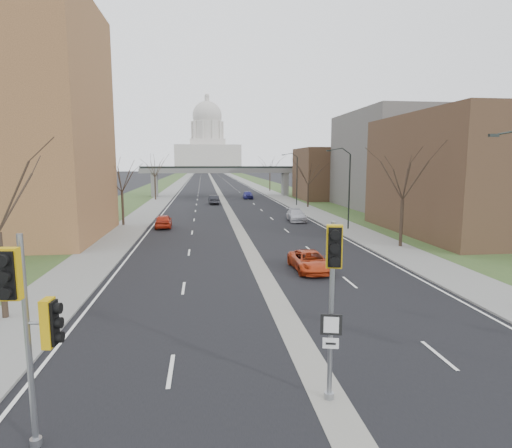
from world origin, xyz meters
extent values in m
plane|color=black|center=(0.00, 0.00, 0.00)|extent=(700.00, 700.00, 0.00)
cube|color=black|center=(0.00, 150.00, 0.01)|extent=(20.00, 600.00, 0.01)
cube|color=gray|center=(0.00, 150.00, 0.00)|extent=(1.20, 600.00, 0.02)
cube|color=gray|center=(12.00, 150.00, 0.06)|extent=(4.00, 600.00, 0.12)
cube|color=gray|center=(-12.00, 150.00, 0.06)|extent=(4.00, 600.00, 0.12)
cube|color=#2A431F|center=(18.00, 150.00, 0.05)|extent=(8.00, 600.00, 0.10)
cube|color=#2A431F|center=(-18.00, 150.00, 0.05)|extent=(8.00, 600.00, 0.10)
cube|color=#4B3423|center=(24.00, 28.00, 6.00)|extent=(16.00, 20.00, 12.00)
cube|color=#635F5B|center=(28.00, 52.00, 7.50)|extent=(18.00, 22.00, 15.00)
cube|color=#4B3423|center=(22.00, 70.00, 5.00)|extent=(14.00, 14.00, 10.00)
cube|color=slate|center=(-14.00, 80.00, 2.50)|extent=(1.20, 2.50, 5.00)
cube|color=slate|center=(14.00, 80.00, 2.50)|extent=(1.20, 2.50, 5.00)
cube|color=slate|center=(0.00, 80.00, 5.50)|extent=(34.00, 3.00, 1.00)
cube|color=black|center=(0.00, 80.00, 6.20)|extent=(34.00, 0.15, 0.50)
cube|color=beige|center=(0.00, 320.00, 10.00)|extent=(48.00, 42.00, 20.00)
cube|color=beige|center=(0.00, 320.00, 22.00)|extent=(26.00, 26.00, 5.00)
cylinder|color=beige|center=(0.00, 320.00, 31.00)|extent=(22.00, 22.00, 14.00)
sphere|color=beige|center=(0.00, 320.00, 42.00)|extent=(22.00, 22.00, 22.00)
cylinder|color=beige|center=(0.00, 320.00, 53.50)|extent=(3.60, 3.60, 4.50)
cube|color=black|center=(9.50, 6.00, 8.47)|extent=(0.45, 0.18, 0.14)
cylinder|color=black|center=(11.80, 32.00, 4.12)|extent=(0.16, 0.16, 8.00)
cube|color=black|center=(9.50, 32.00, 8.47)|extent=(0.45, 0.18, 0.14)
cylinder|color=black|center=(11.80, 58.00, 4.12)|extent=(0.16, 0.16, 8.00)
cube|color=black|center=(9.50, 58.00, 8.47)|extent=(0.45, 0.18, 0.14)
cylinder|color=#382B21|center=(-13.00, 8.00, 2.12)|extent=(0.28, 0.28, 4.00)
cylinder|color=#382B21|center=(-13.00, 38.00, 2.00)|extent=(0.28, 0.28, 3.75)
cylinder|color=#382B21|center=(-13.00, 72.00, 2.25)|extent=(0.28, 0.28, 4.25)
cylinder|color=#382B21|center=(13.00, 22.00, 2.12)|extent=(0.28, 0.28, 4.00)
cylinder|color=#382B21|center=(13.00, 55.00, 1.87)|extent=(0.28, 0.28, 3.50)
cylinder|color=#382B21|center=(13.00, 95.00, 2.25)|extent=(0.28, 0.28, 4.25)
cylinder|color=gray|center=(-8.16, -1.62, 2.78)|extent=(0.15, 0.15, 5.57)
cylinder|color=gray|center=(-8.16, -1.62, 0.11)|extent=(0.30, 0.30, 0.21)
cube|color=#C1960B|center=(-8.21, -2.16, 4.71)|extent=(0.49, 0.47, 1.23)
cube|color=#C1960B|center=(-7.62, -1.68, 3.32)|extent=(0.47, 0.49, 1.23)
cylinder|color=gray|center=(0.00, -0.40, 2.78)|extent=(0.15, 0.15, 5.56)
cylinder|color=gray|center=(0.00, -0.40, 0.11)|extent=(0.30, 0.30, 0.21)
cube|color=#C1960B|center=(-0.12, -0.92, 4.92)|extent=(0.54, 0.52, 1.23)
cube|color=black|center=(0.00, -0.40, 2.46)|extent=(0.63, 0.19, 0.64)
cube|color=silver|center=(0.00, -0.40, 1.87)|extent=(0.48, 0.15, 0.32)
imported|color=#B12A14|center=(-8.27, 35.93, 0.77)|extent=(2.01, 4.57, 1.53)
imported|color=black|center=(-2.00, 62.73, 0.76)|extent=(1.91, 4.69, 1.51)
imported|color=#B63513|center=(3.30, 15.13, 0.67)|extent=(2.35, 4.85, 1.33)
imported|color=#B5B5BD|center=(7.66, 39.37, 0.73)|extent=(2.22, 5.09, 1.46)
imported|color=navy|center=(5.11, 73.04, 0.78)|extent=(1.85, 4.59, 1.56)
camera|label=1|loc=(-3.75, -12.35, 7.26)|focal=30.00mm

